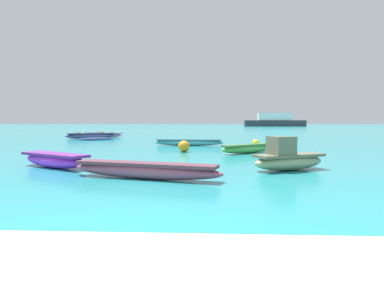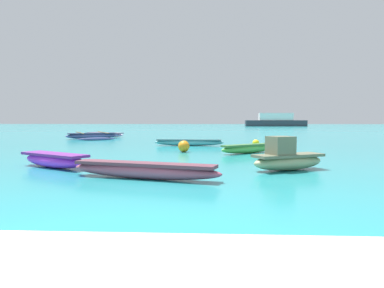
% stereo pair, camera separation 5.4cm
% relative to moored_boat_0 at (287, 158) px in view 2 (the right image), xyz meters
% --- Properties ---
extents(ground_plane, '(240.00, 240.00, 0.00)m').
position_rel_moored_boat_0_xyz_m(ground_plane, '(-3.27, -7.02, -0.35)').
color(ground_plane, teal).
extents(moored_boat_0, '(2.39, 1.65, 0.99)m').
position_rel_moored_boat_0_xyz_m(moored_boat_0, '(0.00, 0.00, 0.00)').
color(moored_boat_0, '#999E72').
rests_on(moored_boat_0, ground_plane).
extents(moored_boat_1, '(2.74, 2.03, 0.44)m').
position_rel_moored_boat_0_xyz_m(moored_boat_1, '(-6.99, 0.22, -0.10)').
color(moored_boat_1, '#B130D9').
rests_on(moored_boat_1, ground_plane).
extents(moored_boat_2, '(3.91, 2.48, 0.37)m').
position_rel_moored_boat_0_xyz_m(moored_boat_2, '(-11.35, 19.40, -0.14)').
color(moored_boat_2, '#DB9BD3').
rests_on(moored_boat_2, ground_plane).
extents(moored_boat_3, '(4.01, 1.59, 0.40)m').
position_rel_moored_boat_0_xyz_m(moored_boat_3, '(-3.87, -1.62, -0.12)').
color(moored_boat_3, '#9C4760').
rests_on(moored_boat_3, ground_plane).
extents(moored_boat_4, '(3.96, 0.63, 0.37)m').
position_rel_moored_boat_0_xyz_m(moored_boat_4, '(-3.40, 9.28, -0.14)').
color(moored_boat_4, '#55A6AF').
rests_on(moored_boat_4, ground_plane).
extents(moored_boat_5, '(2.76, 2.27, 0.39)m').
position_rel_moored_boat_0_xyz_m(moored_boat_5, '(-0.50, 5.16, -0.13)').
color(moored_boat_5, '#58B24B').
rests_on(moored_boat_5, ground_plane).
extents(moored_boat_6, '(4.48, 5.13, 0.52)m').
position_rel_moored_boat_0_xyz_m(moored_boat_6, '(-11.35, 16.02, -0.11)').
color(moored_boat_6, '#505390').
rests_on(moored_boat_6, ground_plane).
extents(mooring_buoy_0, '(0.38, 0.38, 0.38)m').
position_rel_moored_boat_0_xyz_m(mooring_buoy_0, '(0.32, 9.02, -0.16)').
color(mooring_buoy_0, yellow).
rests_on(mooring_buoy_0, ground_plane).
extents(mooring_buoy_1, '(0.53, 0.53, 0.53)m').
position_rel_moored_boat_0_xyz_m(mooring_buoy_1, '(-3.41, 5.49, -0.09)').
color(mooring_buoy_1, orange).
rests_on(mooring_buoy_1, ground_plane).
extents(distant_ferry, '(13.87, 3.05, 3.05)m').
position_rel_moored_boat_0_xyz_m(distant_ferry, '(13.08, 70.55, 0.89)').
color(distant_ferry, '#2D333D').
rests_on(distant_ferry, ground_plane).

